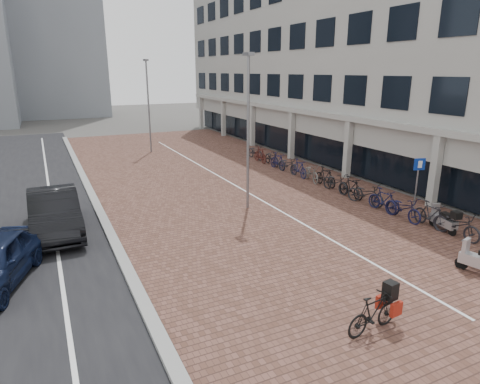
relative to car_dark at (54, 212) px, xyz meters
The scene contains 14 objects.
ground 10.63m from the car_dark, 49.21° to the right, with size 140.00×140.00×0.00m, color #474442.
plaza_brick 9.80m from the car_dark, 24.01° to the left, with size 14.50×42.00×0.04m, color brown.
street_asphalt 4.56m from the car_dark, 117.58° to the left, with size 8.00×50.00×0.03m, color black.
curb 4.44m from the car_dark, 65.36° to the left, with size 0.35×42.00×0.14m, color gray.
lane_line 4.06m from the car_dark, 91.10° to the left, with size 0.12×44.00×0.00m, color white.
parking_line 9.98m from the car_dark, 23.54° to the left, with size 0.10×30.00×0.00m, color white.
office_building 22.74m from the car_dark, 21.85° to the left, with size 8.40×40.00×15.00m.
car_dark is the anchor object (origin of this frame).
hero_bike 12.12m from the car_dark, 57.47° to the right, with size 1.69×0.65×1.16m.
scooter_front 15.05m from the car_dark, 25.08° to the right, with size 0.46×1.47×1.01m, color #9D9EA2, non-canonical shape.
parking_sign 15.01m from the car_dark, 16.64° to the right, with size 0.50×0.18×2.46m.
lamp_near 8.44m from the car_dark, ahead, with size 0.12×0.12×6.71m, color slate.
lamp_far 16.67m from the car_dark, 63.36° to the left, with size 0.12×0.12×6.78m, color gray.
bike_row 13.40m from the car_dark, ahead, with size 1.29×18.10×1.05m.
Camera 1 is at (-7.03, -8.66, 6.05)m, focal length 31.18 mm.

